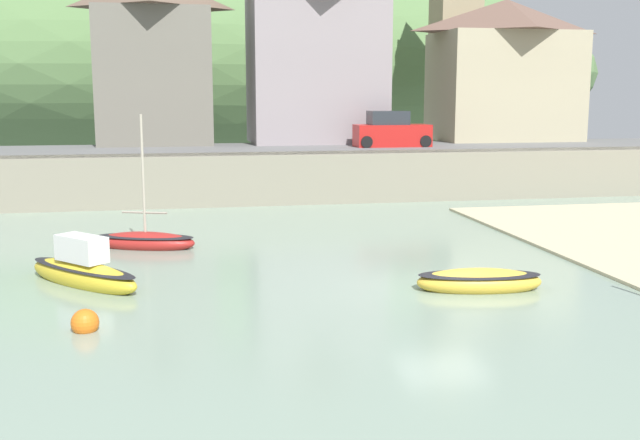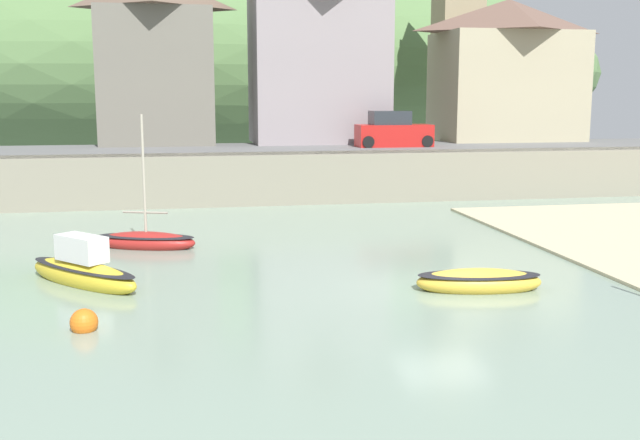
% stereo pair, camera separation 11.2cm
% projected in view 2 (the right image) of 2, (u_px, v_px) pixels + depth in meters
% --- Properties ---
extents(quay_seawall, '(48.00, 9.40, 2.40)m').
position_uv_depth(quay_seawall, '(325.00, 173.00, 37.72)').
color(quay_seawall, gray).
rests_on(quay_seawall, ground).
extents(hillside_backdrop, '(80.00, 44.00, 20.73)m').
position_uv_depth(hillside_backdrop, '(201.00, 73.00, 72.42)').
color(hillside_backdrop, '#557844').
rests_on(hillside_backdrop, ground).
extents(waterfront_building_left, '(6.62, 5.27, 9.56)m').
position_uv_depth(waterfront_building_left, '(156.00, 58.00, 42.72)').
color(waterfront_building_left, '#696559').
rests_on(waterfront_building_left, ground).
extents(waterfront_building_centre, '(8.03, 6.07, 11.26)m').
position_uv_depth(waterfront_building_centre, '(318.00, 45.00, 44.25)').
color(waterfront_building_centre, gray).
rests_on(waterfront_building_centre, ground).
extents(waterfront_building_right, '(8.72, 6.01, 8.57)m').
position_uv_depth(waterfront_building_right, '(507.00, 69.00, 46.61)').
color(waterfront_building_right, tan).
rests_on(waterfront_building_right, ground).
extents(church_with_spire, '(3.00, 3.00, 16.01)m').
position_uv_depth(church_with_spire, '(458.00, 11.00, 49.53)').
color(church_with_spire, '#998C69').
rests_on(church_with_spire, ground).
extents(motorboat_with_cabin, '(3.58, 1.72, 0.75)m').
position_uv_depth(motorboat_with_cabin, '(479.00, 281.00, 20.49)').
color(motorboat_with_cabin, gold).
rests_on(motorboat_with_cabin, ground).
extents(sailboat_nearest_shore, '(3.73, 2.31, 4.76)m').
position_uv_depth(sailboat_nearest_shore, '(146.00, 240.00, 26.11)').
color(sailboat_nearest_shore, '#A1221E').
rests_on(sailboat_nearest_shore, ground).
extents(sailboat_blue_trim, '(3.76, 3.96, 1.58)m').
position_uv_depth(sailboat_blue_trim, '(83.00, 271.00, 21.08)').
color(sailboat_blue_trim, gold).
rests_on(sailboat_blue_trim, ground).
extents(parked_car_near_slipway, '(4.11, 1.82, 1.95)m').
position_uv_depth(parked_car_near_slipway, '(393.00, 132.00, 41.31)').
color(parked_car_near_slipway, red).
rests_on(parked_car_near_slipway, ground).
extents(mooring_buoy, '(0.63, 0.63, 0.63)m').
position_uv_depth(mooring_buoy, '(84.00, 322.00, 16.97)').
color(mooring_buoy, orange).
rests_on(mooring_buoy, ground).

